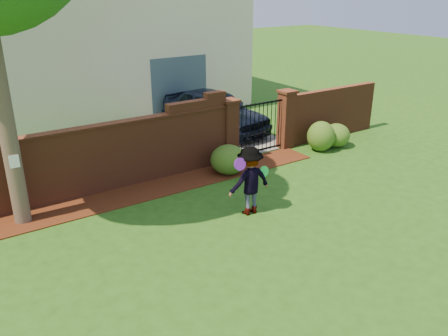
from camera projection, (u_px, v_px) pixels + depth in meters
ground at (243, 240)px, 9.58m from camera, size 80.00×80.00×0.01m
mulch_bed at (135, 194)px, 11.66m from camera, size 11.10×1.08×0.03m
brick_wall at (81, 161)px, 11.28m from camera, size 8.70×0.31×2.16m
brick_wall_return at (330, 113)px, 15.77m from camera, size 4.00×0.25×1.70m
pillar_left at (229, 130)px, 13.55m from camera, size 0.50×0.50×1.88m
pillar_right at (286, 119)px, 14.69m from camera, size 0.50×0.50×1.88m
iron_gate at (259, 128)px, 14.16m from camera, size 1.78×0.03×1.60m
driveway at (194, 124)px, 17.56m from camera, size 3.20×8.00×0.01m
house at (86, 33)px, 18.18m from camera, size 12.40×6.40×6.30m
car at (221, 112)px, 16.27m from camera, size 2.53×4.66×1.50m
paper_notice at (14, 162)px, 9.64m from camera, size 0.20×0.01×0.28m
shrub_left at (229, 160)px, 12.82m from camera, size 1.01×1.01×0.83m
shrub_middle at (321, 136)px, 14.58m from camera, size 0.87×0.87×0.96m
shrub_right at (336, 135)px, 14.98m from camera, size 0.87×0.87×0.77m
man at (250, 181)px, 10.42m from camera, size 1.07×0.66×1.61m
frisbee_purple at (240, 164)px, 10.00m from camera, size 0.29×0.12×0.28m
frisbee_green at (264, 172)px, 10.50m from camera, size 0.26×0.06×0.27m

